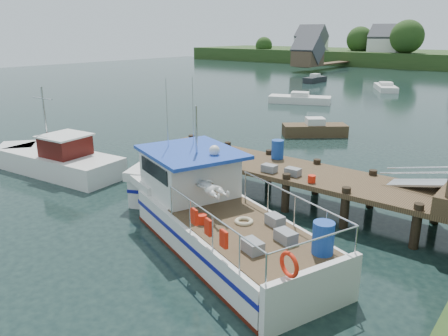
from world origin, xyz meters
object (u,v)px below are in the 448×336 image
Objects in this scene: moored_rowboat at (315,129)px; moored_a at (300,99)px; work_boat at (55,159)px; moored_d at (386,87)px; moored_e at (315,79)px; lobster_boat at (208,210)px; dock at (418,172)px.

moored_rowboat reaches higher than moored_a.
work_boat is at bearing -89.97° from moored_a.
moored_d is at bearing 88.63° from moored_rowboat.
moored_d is at bearing 81.05° from work_boat.
moored_e is at bearing 110.06° from moored_a.
moored_d is at bearing -21.57° from moored_e.
moored_a is at bearing 133.70° from lobster_boat.
dock is 7.49m from lobster_boat.
work_boat is at bearing -163.35° from lobster_boat.
moored_rowboat is 33.94m from moored_e.
moored_a is at bearing 112.28° from moored_rowboat.
moored_d is (-4.69, 27.65, -0.10)m from moored_rowboat.
moored_rowboat is at bearing 125.25° from lobster_boat.
work_boat is 1.96× the size of moored_rowboat.
moored_d is 11.20m from moored_e.
dock is 29.70m from moored_a.
lobster_boat is 10.95m from work_boat.
lobster_boat reaches higher than moored_d.
dock reaches higher than work_boat.
moored_d is at bearing 110.39° from dock.
moored_e reaches higher than moored_a.
work_boat is 1.35× the size of moored_d.
dock is 2.69× the size of moored_d.
lobster_boat reaches higher than work_boat.
dock reaches higher than moored_a.
work_boat is (-10.93, 0.70, -0.29)m from lobster_boat.
dock is at bearing 7.98° from work_boat.
moored_e reaches higher than moored_d.
moored_rowboat is 0.96× the size of moored_e.
dock is 15.28m from moored_rowboat.
lobster_boat reaches higher than moored_e.
work_boat is 46.79m from moored_e.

